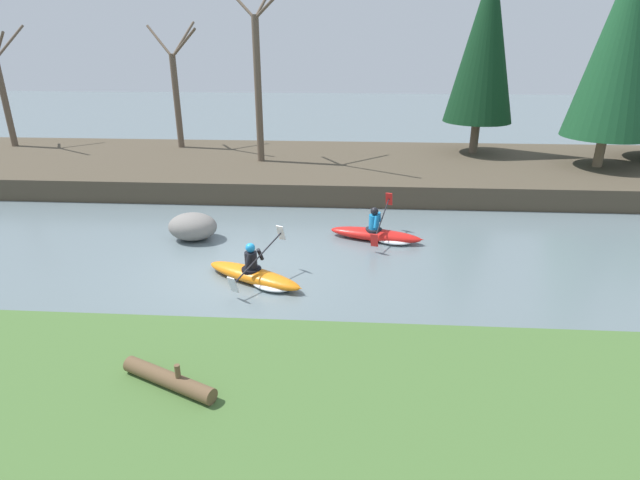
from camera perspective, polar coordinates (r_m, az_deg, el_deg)
The scene contains 12 objects.
ground_plane at distance 12.77m, azimuth -9.09°, elevation -3.84°, with size 90.00×90.00×0.00m, color slate.
riverbank_near at distance 7.42m, azimuth -20.98°, elevation -23.32°, with size 44.00×6.23×0.80m.
riverbank_far at distance 21.43m, azimuth -3.77°, elevation 8.19°, with size 44.00×8.00×0.79m.
conifer_tree_far_left at distance 23.04m, azimuth 18.39°, elevation 20.64°, with size 2.89×2.89×7.79m.
conifer_tree_left at distance 22.35m, azimuth 31.43°, elevation 19.19°, with size 3.20×3.20×8.37m.
bare_tree_upstream at distance 27.72m, azimuth -32.42°, elevation 14.20°, with size 2.96×2.92×5.31m.
bare_tree_mid_upstream at distance 24.30m, azimuth -16.07°, elevation 16.16°, with size 3.03×2.99×5.45m.
bare_tree_mid_downstream at distance 20.70m, azimuth -7.05°, elevation 18.48°, with size 4.06×4.01×7.41m.
kayaker_lead at distance 14.68m, azimuth 6.77°, elevation 0.66°, with size 2.78×2.04×1.20m.
kayaker_middle at distance 12.17m, azimuth -7.19°, elevation -4.04°, with size 2.67×1.93×1.20m.
boulder_midstream at distance 15.06m, azimuth -14.34°, elevation 1.50°, with size 1.42×1.11×0.80m.
driftwood_log at distance 7.82m, azimuth -16.89°, elevation -14.99°, with size 1.57×0.90×0.44m.
Camera 1 is at (2.75, -11.18, 5.51)m, focal length 28.00 mm.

